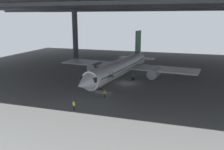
# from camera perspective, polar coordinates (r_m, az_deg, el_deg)

# --- Properties ---
(ground_plane) EXTENTS (110.00, 110.00, 0.00)m
(ground_plane) POSITION_cam_1_polar(r_m,az_deg,el_deg) (56.15, 2.85, -1.93)
(ground_plane) COLOR slate
(hangar_structure) EXTENTS (121.00, 99.00, 18.91)m
(hangar_structure) POSITION_cam_1_polar(r_m,az_deg,el_deg) (67.70, 6.06, 16.22)
(hangar_structure) COLOR #4C4F54
(hangar_structure) RESTS_ON ground_plane
(airplane_main) EXTENTS (35.24, 36.24, 11.36)m
(airplane_main) POSITION_cam_1_polar(r_m,az_deg,el_deg) (56.98, 1.98, 1.85)
(airplane_main) COLOR white
(airplane_main) RESTS_ON ground_plane
(boarding_stairs) EXTENTS (4.32, 1.97, 4.64)m
(boarding_stairs) POSITION_cam_1_polar(r_m,az_deg,el_deg) (48.55, -2.06, -3.48)
(boarding_stairs) COLOR slate
(boarding_stairs) RESTS_ON ground_plane
(crew_worker_near_nose) EXTENTS (0.51, 0.35, 1.68)m
(crew_worker_near_nose) POSITION_cam_1_polar(r_m,az_deg,el_deg) (40.09, -8.97, -6.97)
(crew_worker_near_nose) COLOR #232838
(crew_worker_near_nose) RESTS_ON ground_plane
(crew_worker_by_stairs) EXTENTS (0.37, 0.49, 1.58)m
(crew_worker_by_stairs) POSITION_cam_1_polar(r_m,az_deg,el_deg) (45.75, -1.76, -4.32)
(crew_worker_by_stairs) COLOR #232838
(crew_worker_by_stairs) RESTS_ON ground_plane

